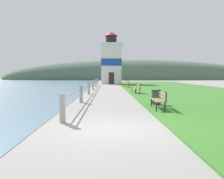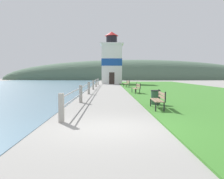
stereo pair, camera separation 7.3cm
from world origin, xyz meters
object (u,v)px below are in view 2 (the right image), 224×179
park_bench_near (159,99)px  trash_bin (156,98)px  lighthouse (112,61)px  park_bench_midway (137,88)px  park_bench_far (127,83)px

park_bench_near → trash_bin: (0.18, 1.73, -0.11)m
park_bench_near → lighthouse: (-1.85, 32.29, 3.42)m
park_bench_midway → trash_bin: park_bench_midway is taller
park_bench_midway → lighthouse: size_ratio=0.19×
park_bench_far → trash_bin: 18.45m
park_bench_far → trash_bin: (0.21, -18.45, -0.12)m
park_bench_near → park_bench_midway: bearing=-88.0°
lighthouse → trash_bin: size_ratio=10.85×
park_bench_far → lighthouse: (-1.81, 12.11, 3.42)m
trash_bin → park_bench_midway: bearing=90.9°
park_bench_midway → lighthouse: (-1.90, 22.52, 3.43)m
lighthouse → park_bench_far: bearing=-81.5°
park_bench_midway → park_bench_far: 10.41m
park_bench_far → lighthouse: size_ratio=0.21×
park_bench_far → trash_bin: size_ratio=2.31×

